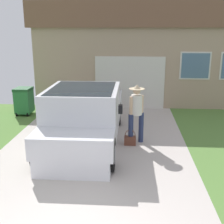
{
  "coord_description": "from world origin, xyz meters",
  "views": [
    {
      "loc": [
        1.05,
        -3.21,
        3.19
      ],
      "look_at": [
        0.44,
        4.77,
        0.93
      ],
      "focal_mm": 46.42,
      "sensor_mm": 36.0,
      "label": 1
    }
  ],
  "objects_px": {
    "wheeled_trash_bin": "(24,100)",
    "handbag": "(130,140)",
    "pickup_truck": "(85,118)",
    "house_with_garage": "(151,50)",
    "person_with_hat": "(136,110)"
  },
  "relations": [
    {
      "from": "pickup_truck",
      "to": "person_with_hat",
      "type": "xyz_separation_m",
      "value": [
        1.47,
        0.15,
        0.23
      ]
    },
    {
      "from": "pickup_truck",
      "to": "house_with_garage",
      "type": "bearing_deg",
      "value": -107.12
    },
    {
      "from": "pickup_truck",
      "to": "wheeled_trash_bin",
      "type": "bearing_deg",
      "value": -45.07
    },
    {
      "from": "house_with_garage",
      "to": "wheeled_trash_bin",
      "type": "bearing_deg",
      "value": -137.47
    },
    {
      "from": "handbag",
      "to": "wheeled_trash_bin",
      "type": "relative_size",
      "value": 0.42
    },
    {
      "from": "pickup_truck",
      "to": "person_with_hat",
      "type": "height_order",
      "value": "person_with_hat"
    },
    {
      "from": "pickup_truck",
      "to": "house_with_garage",
      "type": "height_order",
      "value": "house_with_garage"
    },
    {
      "from": "handbag",
      "to": "house_with_garage",
      "type": "xyz_separation_m",
      "value": [
        0.96,
        7.55,
        2.07
      ]
    },
    {
      "from": "handbag",
      "to": "wheeled_trash_bin",
      "type": "bearing_deg",
      "value": 145.82
    },
    {
      "from": "handbag",
      "to": "house_with_garage",
      "type": "bearing_deg",
      "value": 82.76
    },
    {
      "from": "wheeled_trash_bin",
      "to": "handbag",
      "type": "bearing_deg",
      "value": -34.18
    },
    {
      "from": "person_with_hat",
      "to": "house_with_garage",
      "type": "relative_size",
      "value": 0.16
    },
    {
      "from": "person_with_hat",
      "to": "wheeled_trash_bin",
      "type": "relative_size",
      "value": 1.64
    },
    {
      "from": "handbag",
      "to": "house_with_garage",
      "type": "height_order",
      "value": "house_with_garage"
    },
    {
      "from": "person_with_hat",
      "to": "house_with_garage",
      "type": "bearing_deg",
      "value": -129.67
    }
  ]
}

